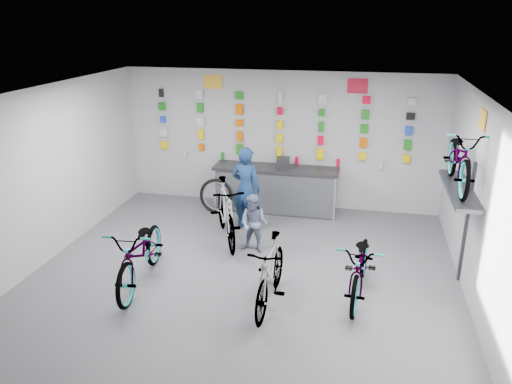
% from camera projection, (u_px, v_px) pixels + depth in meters
% --- Properties ---
extents(floor, '(8.00, 8.00, 0.00)m').
position_uv_depth(floor, '(235.00, 293.00, 7.81)').
color(floor, '#4D4C51').
rests_on(floor, ground).
extents(ceiling, '(8.00, 8.00, 0.00)m').
position_uv_depth(ceiling, '(232.00, 101.00, 6.80)').
color(ceiling, white).
rests_on(ceiling, wall_back).
extents(wall_back, '(7.00, 0.00, 7.00)m').
position_uv_depth(wall_back, '(280.00, 140.00, 10.98)').
color(wall_back, '#AEAEB0').
rests_on(wall_back, floor).
extents(wall_left, '(0.00, 8.00, 8.00)m').
position_uv_depth(wall_left, '(23.00, 186.00, 8.01)').
color(wall_left, '#AEAEB0').
rests_on(wall_left, floor).
extents(wall_right, '(0.00, 8.00, 8.00)m').
position_uv_depth(wall_right, '(489.00, 224.00, 6.59)').
color(wall_right, '#AEAEB0').
rests_on(wall_right, floor).
extents(counter, '(2.70, 0.66, 1.00)m').
position_uv_depth(counter, '(276.00, 190.00, 10.90)').
color(counter, black).
rests_on(counter, floor).
extents(merch_wall, '(5.57, 0.08, 1.56)m').
position_uv_depth(merch_wall, '(281.00, 128.00, 10.81)').
color(merch_wall, '#FFD500').
rests_on(merch_wall, wall_back).
extents(wall_bracket, '(0.39, 1.90, 2.00)m').
position_uv_depth(wall_bracket, '(460.00, 195.00, 7.74)').
color(wall_bracket, '#333338').
rests_on(wall_bracket, wall_right).
extents(sign_left, '(0.42, 0.02, 0.30)m').
position_uv_depth(sign_left, '(213.00, 82.00, 10.85)').
color(sign_left, yellow).
rests_on(sign_left, wall_back).
extents(sign_right, '(0.42, 0.02, 0.30)m').
position_uv_depth(sign_right, '(358.00, 86.00, 10.23)').
color(sign_right, red).
rests_on(sign_right, wall_back).
extents(sign_side, '(0.02, 0.40, 0.30)m').
position_uv_depth(sign_side, '(482.00, 120.00, 7.31)').
color(sign_side, yellow).
rests_on(sign_side, wall_right).
extents(bike_left, '(0.95, 2.14, 1.09)m').
position_uv_depth(bike_left, '(141.00, 253.00, 7.90)').
color(bike_left, gray).
rests_on(bike_left, floor).
extents(bike_center, '(0.56, 1.76, 1.05)m').
position_uv_depth(bike_center, '(270.00, 273.00, 7.32)').
color(bike_center, gray).
rests_on(bike_center, floor).
extents(bike_right, '(0.82, 1.95, 1.00)m').
position_uv_depth(bike_right, '(361.00, 266.00, 7.58)').
color(bike_right, gray).
rests_on(bike_right, floor).
extents(bike_service, '(1.31, 2.02, 1.18)m').
position_uv_depth(bike_service, '(226.00, 212.00, 9.41)').
color(bike_service, gray).
rests_on(bike_service, floor).
extents(bike_wall, '(0.63, 1.80, 0.95)m').
position_uv_depth(bike_wall, '(460.00, 158.00, 7.56)').
color(bike_wall, gray).
rests_on(bike_wall, wall_bracket).
extents(clerk, '(0.70, 0.54, 1.70)m').
position_uv_depth(clerk, '(246.00, 189.00, 9.87)').
color(clerk, navy).
rests_on(clerk, floor).
extents(customer, '(0.59, 0.50, 1.09)m').
position_uv_depth(customer, '(254.00, 224.00, 8.99)').
color(customer, slate).
rests_on(customer, floor).
extents(spare_wheel, '(0.78, 0.25, 0.77)m').
position_uv_depth(spare_wheel, '(216.00, 196.00, 10.85)').
color(spare_wheel, black).
rests_on(spare_wheel, floor).
extents(register, '(0.32, 0.33, 0.22)m').
position_uv_depth(register, '(283.00, 163.00, 10.67)').
color(register, black).
rests_on(register, counter).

